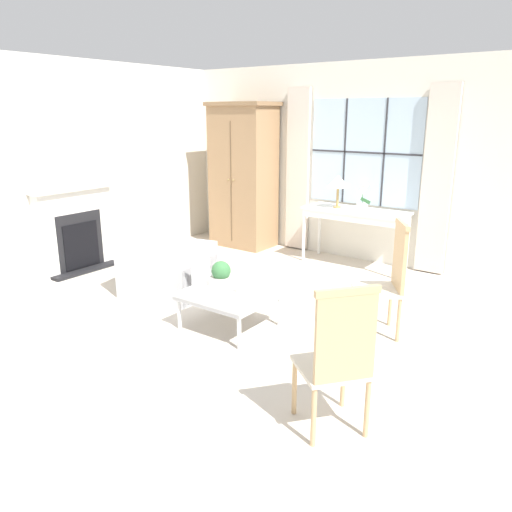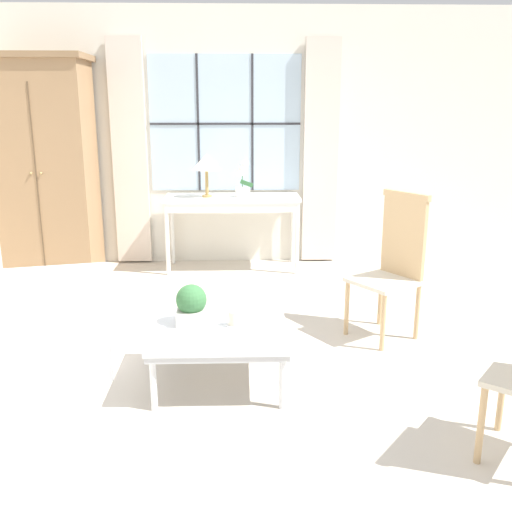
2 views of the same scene
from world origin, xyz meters
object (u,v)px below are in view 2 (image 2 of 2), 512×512
object	(u,v)px
armoire	(46,167)
potted_orchid	(242,182)
side_chair_wooden	(394,259)
potted_plant_small	(191,305)
pillar_candle	(234,319)
table_lamp	(206,163)
console_table	(232,204)
coffee_table	(219,334)
armchair_upholstered	(39,325)

from	to	relation	value
armoire	potted_orchid	xyz separation A→B (m)	(2.07, -0.01, -0.17)
side_chair_wooden	armoire	bearing A→B (deg)	149.55
armoire	potted_orchid	bearing A→B (deg)	-0.40
potted_plant_small	pillar_candle	size ratio (longest dim) A/B	2.29
potted_orchid	side_chair_wooden	xyz separation A→B (m)	(1.16, -1.89, -0.35)
armoire	table_lamp	size ratio (longest dim) A/B	4.93
table_lamp	pillar_candle	bearing A→B (deg)	-83.41
table_lamp	side_chair_wooden	size ratio (longest dim) A/B	0.41
armoire	pillar_candle	world-z (taller)	armoire
armoire	potted_plant_small	size ratio (longest dim) A/B	8.57
potted_plant_small	pillar_candle	distance (m)	0.29
console_table	pillar_candle	world-z (taller)	console_table
console_table	coffee_table	distance (m)	2.75
potted_orchid	potted_plant_small	bearing A→B (deg)	-97.74
pillar_candle	armchair_upholstered	bearing A→B (deg)	167.07
side_chair_wooden	potted_plant_small	size ratio (longest dim) A/B	4.26
armoire	pillar_candle	xyz separation A→B (m)	(2.00, -2.66, -0.71)
table_lamp	potted_orchid	size ratio (longest dim) A/B	1.16
armoire	console_table	size ratio (longest dim) A/B	1.55
armchair_upholstered	potted_plant_small	xyz separation A→B (m)	(1.09, -0.26, 0.23)
armchair_upholstered	table_lamp	bearing A→B (deg)	65.52
table_lamp	pillar_candle	world-z (taller)	table_lamp
pillar_candle	armoire	bearing A→B (deg)	126.88
armoire	side_chair_wooden	size ratio (longest dim) A/B	2.01
console_table	potted_plant_small	distance (m)	2.65
armchair_upholstered	side_chair_wooden	bearing A→B (deg)	9.80
console_table	table_lamp	distance (m)	0.53
side_chair_wooden	armchair_upholstered	bearing A→B (deg)	-170.20
table_lamp	armchair_upholstered	size ratio (longest dim) A/B	0.43
potted_orchid	pillar_candle	bearing A→B (deg)	-91.62
armoire	console_table	xyz separation A→B (m)	(1.96, 0.02, -0.41)
armoire	armchair_upholstered	distance (m)	2.58
table_lamp	potted_orchid	world-z (taller)	table_lamp
console_table	coffee_table	xyz separation A→B (m)	(-0.06, -2.73, -0.38)
table_lamp	armoire	bearing A→B (deg)	179.44
armchair_upholstered	side_chair_wooden	world-z (taller)	side_chair_wooden
potted_orchid	potted_plant_small	world-z (taller)	potted_orchid
console_table	armchair_upholstered	world-z (taller)	console_table
pillar_candle	coffee_table	bearing A→B (deg)	-158.78
table_lamp	armchair_upholstered	distance (m)	2.71
potted_plant_small	coffee_table	bearing A→B (deg)	-27.06
armchair_upholstered	pillar_candle	size ratio (longest dim) A/B	9.28
coffee_table	pillar_candle	size ratio (longest dim) A/B	7.49
armchair_upholstered	coffee_table	bearing A→B (deg)	-15.43
potted_plant_small	pillar_candle	xyz separation A→B (m)	(0.28, -0.06, -0.08)
console_table	armoire	bearing A→B (deg)	-179.29
coffee_table	side_chair_wooden	bearing A→B (deg)	31.06
console_table	side_chair_wooden	size ratio (longest dim) A/B	1.29
potted_orchid	potted_plant_small	distance (m)	2.66
coffee_table	potted_orchid	bearing A→B (deg)	86.37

